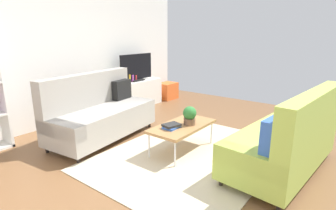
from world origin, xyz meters
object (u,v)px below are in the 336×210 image
(storage_trunk, at_px, (167,91))
(bottle_0, at_px, (130,79))
(coffee_table, at_px, (182,127))
(vase_1, at_px, (122,80))
(tv_console, at_px, (137,94))
(vase_0, at_px, (116,80))
(potted_plant, at_px, (190,115))
(table_book_0, at_px, (171,127))
(bottle_2, at_px, (136,78))
(couch_beige, at_px, (100,113))
(bottle_1, at_px, (133,78))
(couch_green, at_px, (287,140))
(tv, at_px, (136,68))

(storage_trunk, relative_size, bottle_0, 2.80)
(coffee_table, bearing_deg, vase_1, 66.67)
(tv_console, xyz_separation_m, bottle_0, (-0.26, -0.04, 0.41))
(tv_console, xyz_separation_m, vase_0, (-0.58, 0.05, 0.41))
(potted_plant, xyz_separation_m, table_book_0, (-0.29, 0.12, -0.13))
(storage_trunk, xyz_separation_m, table_book_0, (-2.76, -2.22, 0.21))
(coffee_table, distance_m, bottle_2, 2.73)
(couch_beige, xyz_separation_m, bottle_1, (1.69, 0.90, 0.28))
(vase_0, xyz_separation_m, bottle_0, (0.32, -0.09, 0.00))
(storage_trunk, xyz_separation_m, bottle_2, (-1.15, 0.06, 0.49))
(storage_trunk, height_order, bottle_1, bottle_1)
(tv_console, bearing_deg, vase_1, 173.03)
(tv_console, xyz_separation_m, bottle_1, (-0.16, -0.04, 0.40))
(couch_green, bearing_deg, bottle_1, 80.20)
(couch_green, height_order, table_book_0, couch_green)
(table_book_0, bearing_deg, tv_console, 54.33)
(couch_beige, bearing_deg, storage_trunk, -170.99)
(couch_beige, relative_size, table_book_0, 8.28)
(couch_green, bearing_deg, potted_plant, 103.94)
(storage_trunk, xyz_separation_m, potted_plant, (-2.47, -2.34, 0.35))
(vase_0, bearing_deg, storage_trunk, -5.10)
(potted_plant, bearing_deg, storage_trunk, 43.39)
(table_book_0, bearing_deg, couch_beige, 97.47)
(couch_beige, xyz_separation_m, table_book_0, (0.18, -1.38, -0.01))
(coffee_table, distance_m, vase_1, 2.64)
(storage_trunk, bearing_deg, couch_beige, -164.10)
(tv_console, bearing_deg, bottle_1, -165.71)
(couch_beige, bearing_deg, bottle_0, -157.39)
(coffee_table, xyz_separation_m, tv_console, (1.45, 2.36, -0.07))
(couch_green, relative_size, coffee_table, 1.79)
(couch_beige, distance_m, bottle_1, 1.93)
(tv, bearing_deg, vase_0, 173.12)
(couch_beige, relative_size, tv_console, 1.42)
(table_book_0, distance_m, bottle_2, 2.81)
(tv_console, bearing_deg, couch_beige, -153.01)
(potted_plant, height_order, bottle_1, bottle_1)
(vase_1, relative_size, bottle_0, 0.83)
(table_book_0, xyz_separation_m, bottle_2, (1.62, 2.28, 0.28))
(couch_green, height_order, bottle_0, couch_green)
(couch_beige, bearing_deg, tv_console, -159.91)
(couch_beige, xyz_separation_m, storage_trunk, (2.94, 0.84, -0.22))
(bottle_1, bearing_deg, vase_0, 167.99)
(storage_trunk, bearing_deg, bottle_1, 177.27)
(bottle_1, xyz_separation_m, bottle_2, (0.11, 0.00, -0.01))
(potted_plant, bearing_deg, vase_0, 72.35)
(bottle_1, bearing_deg, storage_trunk, -2.73)
(tv, relative_size, potted_plant, 3.54)
(vase_0, bearing_deg, bottle_0, -15.50)
(tv_console, height_order, table_book_0, tv_console)
(bottle_2, bearing_deg, bottle_0, 180.00)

